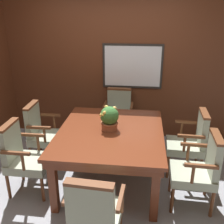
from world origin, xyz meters
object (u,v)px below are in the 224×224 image
chair_head_near (94,213)px  potted_plant (109,118)px  chair_left_far (43,132)px  chair_right_near (200,168)px  chair_head_far (118,114)px  chair_right_far (191,140)px  dining_table (111,137)px  chair_left_near (23,156)px

chair_head_near → potted_plant: size_ratio=2.93×
chair_left_far → chair_head_near: (1.07, -1.56, 0.00)m
chair_right_near → chair_head_far: 1.89m
chair_right_far → chair_head_near: 1.88m
dining_table → chair_right_near: chair_right_near is taller
chair_left_near → potted_plant: 1.18m
dining_table → chair_right_near: bearing=-18.6°
chair_right_near → potted_plant: potted_plant is taller
chair_right_near → chair_head_far: bearing=-142.5°
chair_head_far → chair_left_far: bearing=-141.2°
dining_table → chair_head_far: 1.18m
chair_right_near → chair_head_near: 1.37m
chair_head_near → potted_plant: 1.31m
chair_left_far → chair_head_near: same height
chair_left_near → chair_right_far: size_ratio=1.00×
chair_head_near → dining_table: bearing=-86.0°
chair_right_far → chair_left_far: bearing=-88.5°
chair_left_far → dining_table: bearing=-109.5°
chair_right_far → chair_head_near: bearing=-33.0°
chair_left_near → chair_head_far: 1.84m
dining_table → potted_plant: (-0.02, 0.04, 0.25)m
chair_head_near → chair_head_far: size_ratio=1.00×
chair_left_near → potted_plant: size_ratio=2.93×
chair_left_near → chair_right_far: bearing=-72.7°
chair_left_far → chair_head_near: size_ratio=1.00×
chair_right_far → chair_head_far: same height
chair_left_far → chair_head_far: (1.05, 0.83, 0.00)m
chair_left_far → chair_right_far: bearing=-92.1°
chair_left_near → chair_head_far: (1.05, 1.52, 0.00)m
chair_left_near → chair_head_far: size_ratio=1.00×
chair_head_near → chair_left_far: bearing=-51.8°
chair_right_far → potted_plant: (-1.11, -0.29, 0.40)m
chair_left_near → chair_head_near: size_ratio=1.00×
chair_left_near → dining_table: bearing=-72.0°
chair_head_far → chair_left_near: bearing=-124.0°
dining_table → chair_head_near: 1.22m
chair_left_near → chair_right_near: (2.14, -0.02, 0.00)m
chair_left_far → chair_right_near: (2.15, -0.71, 0.00)m
chair_right_near → chair_left_far: bearing=-106.3°
chair_right_near → dining_table: bearing=-106.6°
chair_left_far → chair_right_far: (2.15, -0.03, 0.00)m
dining_table → chair_head_far: size_ratio=1.68×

